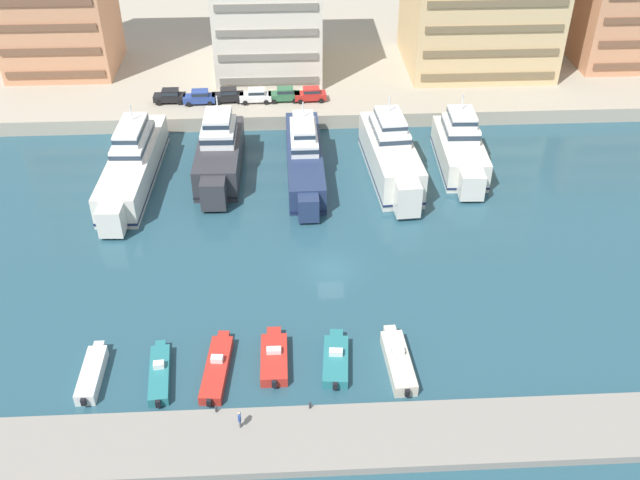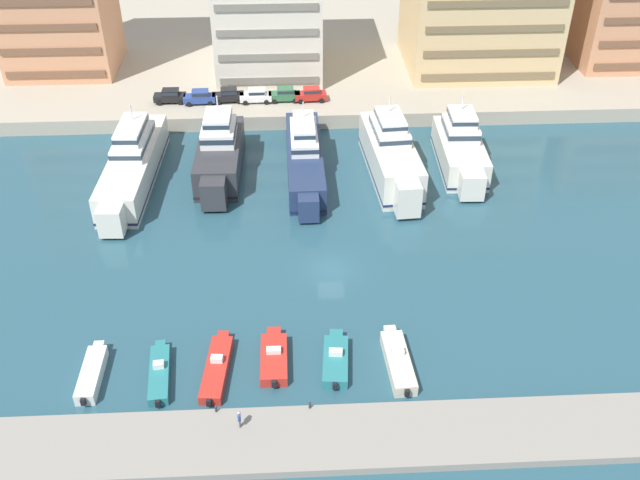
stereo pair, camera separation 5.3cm
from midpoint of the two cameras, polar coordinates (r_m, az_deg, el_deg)
The scene contains 23 objects.
ground_plane at distance 67.21m, azimuth 0.88°, elevation -2.40°, with size 400.00×400.00×0.00m, color #285160.
quay_promenade at distance 123.72m, azimuth -1.09°, elevation 16.56°, with size 180.00×70.00×1.87m, color #ADA38E.
pier_dock at distance 52.76m, azimuth 2.32°, elevation -15.55°, with size 120.00×5.78×0.67m, color gray.
yacht_ivory_far_left at distance 82.23m, azimuth -14.79°, elevation 5.97°, with size 5.31×22.61×8.01m.
yacht_charcoal_left at distance 81.95m, azimuth -8.08°, elevation 6.89°, with size 5.08×16.89×8.48m.
yacht_navy_mid_left at distance 81.47m, azimuth -1.27°, elevation 6.76°, with size 4.04×21.24×7.47m.
yacht_ivory_center_left at distance 80.95m, azimuth 5.68°, elevation 6.81°, with size 5.72×18.83×8.59m.
yacht_ivory_center at distance 84.00m, azimuth 11.15°, elevation 7.19°, with size 5.15×15.69×8.12m.
motorboat_white_far_left at distance 59.35m, azimuth -17.79°, elevation -10.13°, with size 1.52×6.41×1.04m.
motorboat_teal_left at distance 58.11m, azimuth -12.74°, elevation -10.36°, with size 2.06×6.84×1.32m.
motorboat_red_mid_left at distance 57.71m, azimuth -8.27°, elevation -10.08°, with size 2.32×7.81×1.33m.
motorboat_red_center_left at distance 57.99m, azimuth -3.72°, elevation -9.36°, with size 2.14×6.35×1.32m.
motorboat_teal_center at distance 57.77m, azimuth 1.24°, elevation -9.53°, with size 2.42×6.34×1.31m.
motorboat_cream_center_right at distance 57.83m, azimuth 6.23°, elevation -9.58°, with size 2.17×7.43×1.58m.
car_black_far_left at distance 96.16m, azimuth -11.93°, elevation 11.24°, with size 4.12×1.95×1.80m.
car_blue_left at distance 95.16m, azimuth -9.63°, elevation 11.25°, with size 4.16×2.05×1.80m.
car_black_mid_left at distance 95.15m, azimuth -7.38°, elevation 11.45°, with size 4.21×2.15×1.80m.
car_white_center_left at distance 94.64m, azimuth -5.17°, elevation 11.46°, with size 4.14×2.01×1.80m.
car_green_center at distance 94.73m, azimuth -2.88°, elevation 11.59°, with size 4.14×2.00×1.80m.
car_red_center_right at distance 94.67m, azimuth -0.77°, elevation 11.62°, with size 4.19×2.10×1.80m.
pedestrian_near_edge at distance 52.55m, azimuth -6.49°, elevation -13.97°, with size 0.23×0.60×1.55m.
bollard_west at distance 54.12m, azimuth -8.34°, elevation -13.20°, with size 0.20×0.20×0.61m.
bollard_west_mid at distance 53.82m, azimuth -0.83°, elevation -13.05°, with size 0.20×0.20×0.61m.
Camera 1 is at (-3.78, -52.77, 41.45)m, focal length 40.00 mm.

